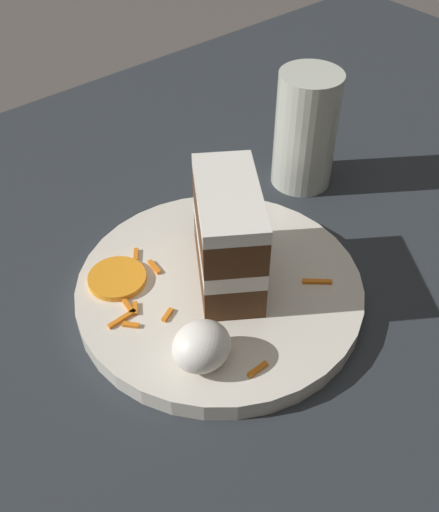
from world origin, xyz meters
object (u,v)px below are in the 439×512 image
orange_garnish (117,278)px  cream_dollop (201,346)px  plate (219,290)px  cake_slice (228,235)px  drinking_glass (305,138)px

orange_garnish → cream_dollop: bearing=-88.6°
plate → cake_slice: cake_slice is taller
plate → cream_dollop: size_ratio=5.39×
cream_dollop → drinking_glass: (0.25, 0.13, 0.02)m
drinking_glass → plate: bearing=-156.6°
cake_slice → cream_dollop: bearing=71.4°
cake_slice → cream_dollop: size_ratio=2.52×
cream_dollop → orange_garnish: 0.12m
cream_dollop → drinking_glass: bearing=28.6°
cake_slice → orange_garnish: (-0.08, 0.06, -0.04)m
plate → orange_garnish: 0.09m
cream_dollop → orange_garnish: bearing=91.4°
plate → cake_slice: bearing=16.9°
cake_slice → orange_garnish: cake_slice is taller
cream_dollop → plate: bearing=41.0°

